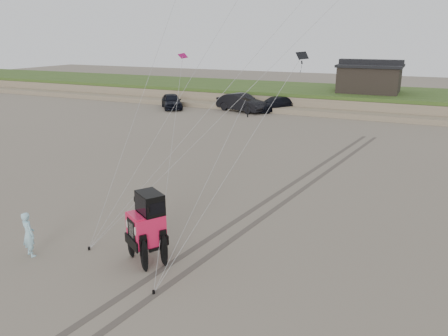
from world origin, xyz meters
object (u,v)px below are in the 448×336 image
(truck_a, at_px, (172,101))
(man, at_px, (29,234))
(cabin, at_px, (370,77))
(jeep, at_px, (147,235))
(truck_c, at_px, (275,104))
(truck_b, at_px, (241,103))

(truck_a, bearing_deg, man, -105.81)
(man, bearing_deg, truck_a, -49.21)
(cabin, distance_m, jeep, 37.49)
(man, bearing_deg, truck_c, -68.35)
(truck_a, height_order, truck_c, truck_a)
(truck_b, distance_m, jeep, 31.29)
(cabin, xyz_separation_m, truck_b, (-11.41, -7.40, -2.34))
(truck_b, distance_m, man, 31.76)
(cabin, bearing_deg, truck_c, -144.99)
(truck_b, xyz_separation_m, man, (5.06, -31.36, -0.08))
(cabin, relative_size, jeep, 1.21)
(jeep, xyz_separation_m, man, (-3.97, -1.40, -0.17))
(truck_b, xyz_separation_m, truck_c, (3.07, 1.55, -0.17))
(cabin, height_order, truck_b, cabin)
(truck_b, xyz_separation_m, jeep, (9.03, -29.95, 0.09))
(truck_a, xyz_separation_m, jeep, (16.42, -28.47, 0.20))
(cabin, relative_size, man, 3.91)
(man, bearing_deg, truck_b, -62.65)
(truck_c, bearing_deg, truck_a, -131.15)
(truck_a, relative_size, truck_c, 0.94)
(man, bearing_deg, jeep, -142.34)
(cabin, bearing_deg, man, -99.30)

